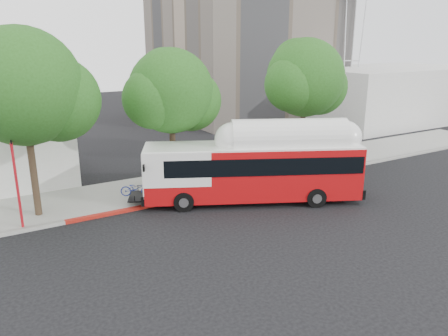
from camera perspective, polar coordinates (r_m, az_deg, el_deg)
The scene contains 10 objects.
ground at distance 23.05m, azimuth 1.87°, elevation -6.63°, with size 120.00×120.00×0.00m, color black.
sidewalk at distance 28.38m, azimuth -5.09°, elevation -1.99°, with size 60.00×5.00×0.15m, color gray.
curb_strip at distance 26.17m, azimuth -2.65°, elevation -3.57°, with size 60.00×0.30×0.15m, color gray.
red_curb_segment at distance 25.02m, azimuth -8.77°, elevation -4.71°, with size 10.00×0.32×0.16m, color #9C1A11.
street_tree_left at distance 23.78m, azimuth -23.65°, elevation 9.24°, with size 6.67×5.80×9.74m.
street_tree_mid at distance 26.46m, azimuth -6.18°, elevation 9.59°, with size 5.75×5.00×8.62m.
street_tree_right at distance 31.68m, azimuth 11.08°, elevation 11.16°, with size 6.21×5.40×9.18m.
horizon_block at distance 53.78m, azimuth 20.57°, elevation 9.04°, with size 20.00×12.00×6.00m, color silver.
transit_bus at distance 24.90m, azimuth 3.96°, elevation -0.45°, with size 12.76×7.59×3.86m.
signal_pole at distance 23.15m, azimuth -25.43°, elevation -1.89°, with size 0.13×0.44×4.65m.
Camera 1 is at (-11.28, -17.94, 9.07)m, focal length 35.00 mm.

